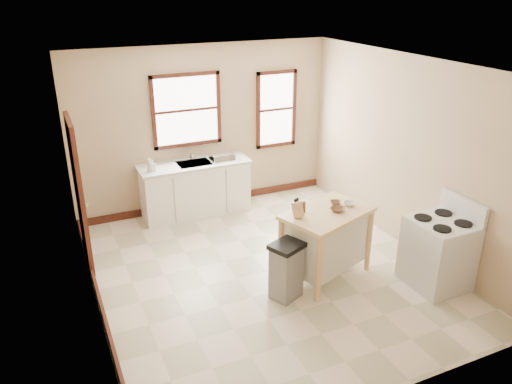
% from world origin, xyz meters
% --- Properties ---
extents(floor, '(5.00, 5.00, 0.00)m').
position_xyz_m(floor, '(0.00, 0.00, 0.00)').
color(floor, beige).
rests_on(floor, ground).
extents(ceiling, '(5.00, 5.00, 0.00)m').
position_xyz_m(ceiling, '(0.00, 0.00, 2.80)').
color(ceiling, white).
rests_on(ceiling, ground).
extents(wall_back, '(4.50, 0.04, 2.80)m').
position_xyz_m(wall_back, '(0.00, 2.50, 1.40)').
color(wall_back, tan).
rests_on(wall_back, ground).
extents(wall_left, '(0.04, 5.00, 2.80)m').
position_xyz_m(wall_left, '(-2.25, 0.00, 1.40)').
color(wall_left, tan).
rests_on(wall_left, ground).
extents(wall_right, '(0.04, 5.00, 2.80)m').
position_xyz_m(wall_right, '(2.25, 0.00, 1.40)').
color(wall_right, tan).
rests_on(wall_right, ground).
extents(window_main, '(1.17, 0.06, 1.22)m').
position_xyz_m(window_main, '(-0.30, 2.48, 1.75)').
color(window_main, '#3B1410').
rests_on(window_main, wall_back).
extents(window_side, '(0.77, 0.06, 1.37)m').
position_xyz_m(window_side, '(1.35, 2.48, 1.60)').
color(window_side, '#3B1410').
rests_on(window_side, wall_back).
extents(door_left, '(0.06, 0.90, 2.10)m').
position_xyz_m(door_left, '(-2.21, 1.30, 1.05)').
color(door_left, '#3B1410').
rests_on(door_left, ground).
extents(baseboard_back, '(4.50, 0.04, 0.12)m').
position_xyz_m(baseboard_back, '(0.00, 2.47, 0.06)').
color(baseboard_back, '#3B1410').
rests_on(baseboard_back, ground).
extents(baseboard_left, '(0.04, 5.00, 0.12)m').
position_xyz_m(baseboard_left, '(-2.22, 0.00, 0.06)').
color(baseboard_left, '#3B1410').
rests_on(baseboard_left, ground).
extents(sink_counter, '(1.86, 0.62, 0.92)m').
position_xyz_m(sink_counter, '(-0.30, 2.20, 0.46)').
color(sink_counter, white).
rests_on(sink_counter, ground).
extents(faucet, '(0.03, 0.03, 0.22)m').
position_xyz_m(faucet, '(-0.30, 2.38, 1.03)').
color(faucet, silver).
rests_on(faucet, sink_counter).
extents(soap_bottle_a, '(0.11, 0.11, 0.22)m').
position_xyz_m(soap_bottle_a, '(-1.06, 2.12, 1.03)').
color(soap_bottle_a, '#B2B2B2').
rests_on(soap_bottle_a, sink_counter).
extents(soap_bottle_b, '(0.10, 0.10, 0.19)m').
position_xyz_m(soap_bottle_b, '(-1.02, 2.12, 1.01)').
color(soap_bottle_b, '#B2B2B2').
rests_on(soap_bottle_b, sink_counter).
extents(dish_rack, '(0.49, 0.44, 0.10)m').
position_xyz_m(dish_rack, '(0.18, 2.15, 0.97)').
color(dish_rack, silver).
rests_on(dish_rack, sink_counter).
extents(kitchen_island, '(1.35, 1.10, 0.96)m').
position_xyz_m(kitchen_island, '(0.69, -0.39, 0.48)').
color(kitchen_island, '#FADF93').
rests_on(kitchen_island, ground).
extents(knife_block, '(0.13, 0.13, 0.20)m').
position_xyz_m(knife_block, '(0.24, -0.39, 1.06)').
color(knife_block, tan).
rests_on(knife_block, kitchen_island).
extents(pepper_grinder, '(0.05, 0.05, 0.15)m').
position_xyz_m(pepper_grinder, '(0.38, -0.29, 1.03)').
color(pepper_grinder, '#472713').
rests_on(pepper_grinder, kitchen_island).
extents(bowl_a, '(0.26, 0.26, 0.05)m').
position_xyz_m(bowl_a, '(0.81, -0.44, 0.98)').
color(bowl_a, brown).
rests_on(bowl_a, kitchen_island).
extents(bowl_b, '(0.20, 0.20, 0.04)m').
position_xyz_m(bowl_b, '(0.91, -0.23, 0.98)').
color(bowl_b, brown).
rests_on(bowl_b, kitchen_island).
extents(bowl_c, '(0.18, 0.18, 0.05)m').
position_xyz_m(bowl_c, '(1.04, -0.36, 0.98)').
color(bowl_c, silver).
rests_on(bowl_c, kitchen_island).
extents(trash_bin, '(0.49, 0.46, 0.76)m').
position_xyz_m(trash_bin, '(-0.03, -0.64, 0.38)').
color(trash_bin, gray).
rests_on(trash_bin, ground).
extents(gas_stove, '(0.74, 0.75, 1.19)m').
position_xyz_m(gas_stove, '(1.90, -1.18, 0.60)').
color(gas_stove, silver).
rests_on(gas_stove, ground).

